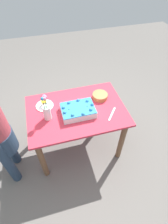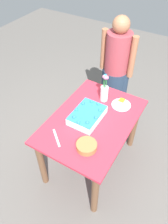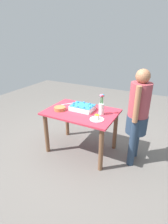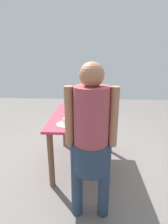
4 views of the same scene
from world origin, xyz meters
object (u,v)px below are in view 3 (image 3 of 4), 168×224
object	(u,v)px
cake_knife	(67,104)
flower_vase	(101,107)
sheet_cake	(82,107)
serving_plate_with_slice	(97,118)
fruit_bowl	(60,109)
person_standing	(138,112)

from	to	relation	value
cake_knife	flower_vase	world-z (taller)	flower_vase
sheet_cake	flower_vase	bearing A→B (deg)	177.78
flower_vase	serving_plate_with_slice	bearing A→B (deg)	94.41
serving_plate_with_slice	sheet_cake	bearing A→B (deg)	-31.16
cake_knife	fruit_bowl	bearing A→B (deg)	48.03
cake_knife	flower_vase	bearing A→B (deg)	119.14
sheet_cake	flower_vase	distance (m)	0.36
sheet_cake	person_standing	bearing A→B (deg)	-174.09
flower_vase	fruit_bowl	xyz separation A→B (m)	(0.67, 0.17, -0.10)
fruit_bowl	flower_vase	bearing A→B (deg)	-165.89
flower_vase	person_standing	bearing A→B (deg)	-169.00
cake_knife	fruit_bowl	distance (m)	0.31
serving_plate_with_slice	flower_vase	distance (m)	0.23
sheet_cake	flower_vase	xyz separation A→B (m)	(-0.35, 0.01, 0.08)
serving_plate_with_slice	flower_vase	bearing A→B (deg)	-85.59
sheet_cake	flower_vase	size ratio (longest dim) A/B	1.15
sheet_cake	serving_plate_with_slice	bearing A→B (deg)	148.84
flower_vase	person_standing	world-z (taller)	person_standing
fruit_bowl	person_standing	world-z (taller)	person_standing
cake_knife	person_standing	size ratio (longest dim) A/B	0.15
cake_knife	person_standing	bearing A→B (deg)	128.35
person_standing	serving_plate_with_slice	bearing A→B (deg)	30.60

